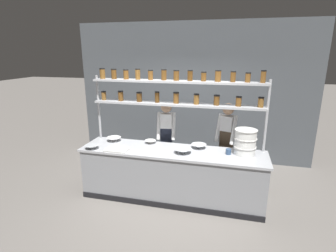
% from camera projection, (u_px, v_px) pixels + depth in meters
% --- Properties ---
extents(ground_plane, '(40.00, 40.00, 0.00)m').
position_uv_depth(ground_plane, '(172.00, 197.00, 4.78)').
color(ground_plane, slate).
extents(back_wall, '(5.62, 0.12, 3.24)m').
position_uv_depth(back_wall, '(192.00, 93.00, 6.25)').
color(back_wall, '#4C5156').
rests_on(back_wall, ground_plane).
extents(prep_counter, '(3.22, 0.76, 0.92)m').
position_uv_depth(prep_counter, '(172.00, 174.00, 4.66)').
color(prep_counter, gray).
rests_on(prep_counter, ground_plane).
extents(spice_shelf_unit, '(3.10, 0.28, 2.28)m').
position_uv_depth(spice_shelf_unit, '(176.00, 94.00, 4.59)').
color(spice_shelf_unit, '#ADAFB5').
rests_on(spice_shelf_unit, ground_plane).
extents(chef_left, '(0.39, 0.31, 1.65)m').
position_uv_depth(chef_left, '(166.00, 137.00, 5.16)').
color(chef_left, black).
rests_on(chef_left, ground_plane).
extents(chef_center, '(0.42, 0.35, 1.66)m').
position_uv_depth(chef_center, '(226.00, 140.00, 4.94)').
color(chef_center, black).
rests_on(chef_center, ground_plane).
extents(container_stack, '(0.37, 0.37, 0.43)m').
position_uv_depth(container_stack, '(245.00, 142.00, 4.30)').
color(container_stack, white).
rests_on(container_stack, prep_counter).
extents(cutting_board, '(0.40, 0.26, 0.02)m').
position_uv_depth(cutting_board, '(117.00, 150.00, 4.53)').
color(cutting_board, silver).
rests_on(cutting_board, prep_counter).
extents(prep_bowl_near_left, '(0.24, 0.24, 0.07)m').
position_uv_depth(prep_bowl_near_left, '(92.00, 147.00, 4.59)').
color(prep_bowl_near_left, '#B2B7BC').
rests_on(prep_bowl_near_left, prep_counter).
extents(prep_bowl_center_front, '(0.21, 0.21, 0.06)m').
position_uv_depth(prep_bowl_center_front, '(150.00, 142.00, 4.87)').
color(prep_bowl_center_front, silver).
rests_on(prep_bowl_center_front, prep_counter).
extents(prep_bowl_center_back, '(0.27, 0.27, 0.07)m').
position_uv_depth(prep_bowl_center_back, '(199.00, 146.00, 4.62)').
color(prep_bowl_center_back, silver).
rests_on(prep_bowl_center_back, prep_counter).
extents(prep_bowl_near_right, '(0.30, 0.30, 0.08)m').
position_uv_depth(prep_bowl_near_right, '(183.00, 151.00, 4.39)').
color(prep_bowl_near_right, silver).
rests_on(prep_bowl_near_right, prep_counter).
extents(prep_bowl_far_left, '(0.27, 0.27, 0.08)m').
position_uv_depth(prep_bowl_far_left, '(114.00, 139.00, 4.99)').
color(prep_bowl_far_left, white).
rests_on(prep_bowl_far_left, prep_counter).
extents(serving_cup_front, '(0.09, 0.09, 0.09)m').
position_uv_depth(serving_cup_front, '(228.00, 152.00, 4.34)').
color(serving_cup_front, '#334C70').
rests_on(serving_cup_front, prep_counter).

